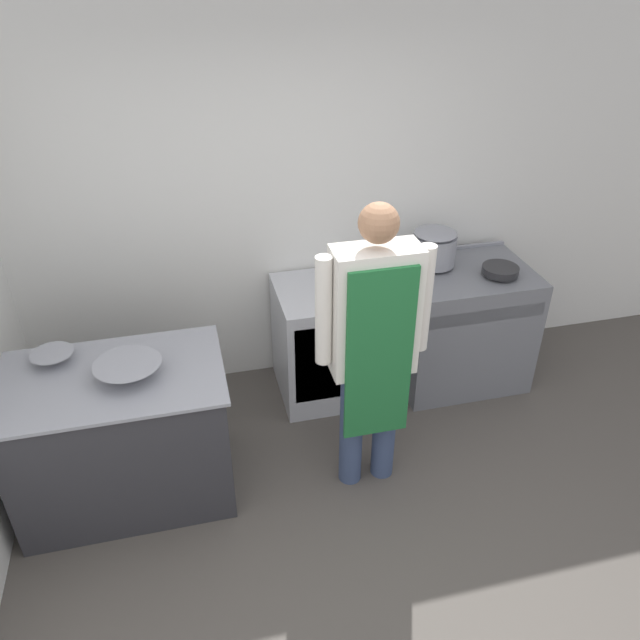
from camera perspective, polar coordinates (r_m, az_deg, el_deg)
name	(u,v)px	position (r m, az deg, el deg)	size (l,w,h in m)	color
ground_plane	(361,606)	(3.52, 3.74, -24.65)	(14.00, 14.00, 0.00)	#4C4742
wall_back	(275,205)	(4.36, -4.14, 10.48)	(8.00, 0.05, 2.70)	white
prep_counter	(123,436)	(3.88, -17.55, -10.06)	(1.23, 0.78, 0.87)	#2D2D33
stove	(459,324)	(4.76, 12.62, -0.39)	(0.93, 0.73, 0.92)	slate
fridge_unit	(322,342)	(4.50, 0.18, -2.00)	(0.63, 0.67, 0.85)	silver
person_cook	(373,338)	(3.43, 4.89, -1.64)	(0.65, 0.24, 1.83)	#38476B
mixing_bowl	(128,370)	(3.56, -17.11, -4.37)	(0.37, 0.37, 0.09)	gray
small_bowl	(53,357)	(3.83, -23.24, -3.17)	(0.24, 0.24, 0.06)	gray
stock_pot	(434,247)	(4.50, 10.40, 6.63)	(0.31, 0.31, 0.26)	gray
saute_pan	(500,270)	(4.51, 16.16, 4.42)	(0.25, 0.25, 0.05)	#262628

